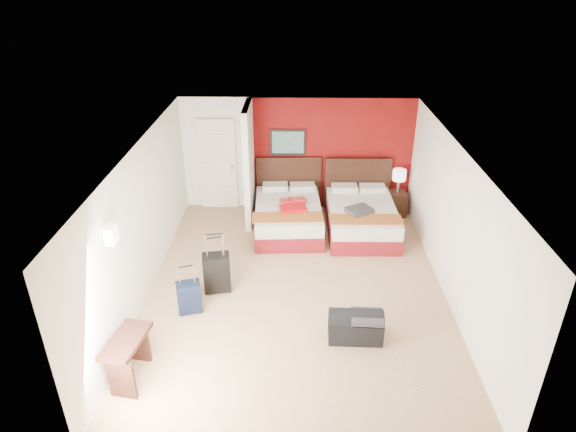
{
  "coord_description": "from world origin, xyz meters",
  "views": [
    {
      "loc": [
        -0.01,
        -6.98,
        5.02
      ],
      "look_at": [
        -0.16,
        0.8,
        1.0
      ],
      "focal_mm": 30.92,
      "sensor_mm": 36.0,
      "label": 1
    }
  ],
  "objects_px": {
    "nightstand": "(396,203)",
    "bed_left": "(288,217)",
    "table_lamp": "(399,181)",
    "suitcase_navy": "(189,298)",
    "duffel_bag": "(355,327)",
    "bed_right": "(361,219)",
    "red_suitcase_open": "(293,205)",
    "suitcase_charcoal": "(217,274)",
    "desk": "(129,358)",
    "suitcase_black": "(217,274)"
  },
  "relations": [
    {
      "from": "bed_left",
      "to": "table_lamp",
      "type": "xyz_separation_m",
      "value": [
        2.36,
        0.72,
        0.52
      ]
    },
    {
      "from": "suitcase_navy",
      "to": "desk",
      "type": "distance_m",
      "value": 1.51
    },
    {
      "from": "suitcase_navy",
      "to": "duffel_bag",
      "type": "bearing_deg",
      "value": -28.89
    },
    {
      "from": "red_suitcase_open",
      "to": "suitcase_black",
      "type": "relative_size",
      "value": 1.06
    },
    {
      "from": "red_suitcase_open",
      "to": "table_lamp",
      "type": "height_order",
      "value": "table_lamp"
    },
    {
      "from": "suitcase_charcoal",
      "to": "red_suitcase_open",
      "type": "bearing_deg",
      "value": 41.61
    },
    {
      "from": "nightstand",
      "to": "duffel_bag",
      "type": "relative_size",
      "value": 0.7
    },
    {
      "from": "red_suitcase_open",
      "to": "suitcase_navy",
      "type": "height_order",
      "value": "red_suitcase_open"
    },
    {
      "from": "table_lamp",
      "to": "duffel_bag",
      "type": "distance_m",
      "value": 4.3
    },
    {
      "from": "suitcase_charcoal",
      "to": "suitcase_navy",
      "type": "bearing_deg",
      "value": -135.57
    },
    {
      "from": "desk",
      "to": "bed_right",
      "type": "bearing_deg",
      "value": 59.12
    },
    {
      "from": "bed_left",
      "to": "bed_right",
      "type": "height_order",
      "value": "bed_right"
    },
    {
      "from": "table_lamp",
      "to": "suitcase_navy",
      "type": "xyz_separation_m",
      "value": [
        -3.88,
        -3.48,
        -0.55
      ]
    },
    {
      "from": "bed_right",
      "to": "suitcase_charcoal",
      "type": "height_order",
      "value": "suitcase_charcoal"
    },
    {
      "from": "table_lamp",
      "to": "duffel_bag",
      "type": "xyz_separation_m",
      "value": [
        -1.3,
        -4.05,
        -0.61
      ]
    },
    {
      "from": "suitcase_charcoal",
      "to": "duffel_bag",
      "type": "relative_size",
      "value": 0.79
    },
    {
      "from": "duffel_bag",
      "to": "bed_left",
      "type": "bearing_deg",
      "value": 109.38
    },
    {
      "from": "red_suitcase_open",
      "to": "duffel_bag",
      "type": "bearing_deg",
      "value": -87.06
    },
    {
      "from": "table_lamp",
      "to": "desk",
      "type": "bearing_deg",
      "value": -131.87
    },
    {
      "from": "bed_left",
      "to": "table_lamp",
      "type": "bearing_deg",
      "value": 14.16
    },
    {
      "from": "suitcase_black",
      "to": "desk",
      "type": "xyz_separation_m",
      "value": [
        -0.88,
        -2.0,
        -0.0
      ]
    },
    {
      "from": "red_suitcase_open",
      "to": "suitcase_charcoal",
      "type": "relative_size",
      "value": 1.13
    },
    {
      "from": "red_suitcase_open",
      "to": "nightstand",
      "type": "xyz_separation_m",
      "value": [
        2.26,
        0.82,
        -0.35
      ]
    },
    {
      "from": "suitcase_black",
      "to": "bed_left",
      "type": "bearing_deg",
      "value": 52.73
    },
    {
      "from": "red_suitcase_open",
      "to": "nightstand",
      "type": "distance_m",
      "value": 2.43
    },
    {
      "from": "bed_right",
      "to": "nightstand",
      "type": "xyz_separation_m",
      "value": [
        0.85,
        0.79,
        -0.02
      ]
    },
    {
      "from": "bed_right",
      "to": "suitcase_charcoal",
      "type": "xyz_separation_m",
      "value": [
        -2.68,
        -2.06,
        0.02
      ]
    },
    {
      "from": "suitcase_charcoal",
      "to": "suitcase_navy",
      "type": "xyz_separation_m",
      "value": [
        -0.35,
        -0.63,
        -0.05
      ]
    },
    {
      "from": "nightstand",
      "to": "duffel_bag",
      "type": "height_order",
      "value": "nightstand"
    },
    {
      "from": "table_lamp",
      "to": "suitcase_black",
      "type": "relative_size",
      "value": 0.76
    },
    {
      "from": "bed_right",
      "to": "suitcase_black",
      "type": "relative_size",
      "value": 2.92
    },
    {
      "from": "nightstand",
      "to": "table_lamp",
      "type": "xyz_separation_m",
      "value": [
        0.0,
        0.0,
        0.53
      ]
    },
    {
      "from": "bed_left",
      "to": "desk",
      "type": "bearing_deg",
      "value": -118.79
    },
    {
      "from": "red_suitcase_open",
      "to": "suitcase_black",
      "type": "bearing_deg",
      "value": -134.72
    },
    {
      "from": "table_lamp",
      "to": "duffel_bag",
      "type": "relative_size",
      "value": 0.64
    },
    {
      "from": "suitcase_black",
      "to": "bed_right",
      "type": "bearing_deg",
      "value": 29.06
    },
    {
      "from": "table_lamp",
      "to": "bed_right",
      "type": "bearing_deg",
      "value": -137.11
    },
    {
      "from": "suitcase_charcoal",
      "to": "suitcase_navy",
      "type": "relative_size",
      "value": 1.21
    },
    {
      "from": "red_suitcase_open",
      "to": "suitcase_charcoal",
      "type": "distance_m",
      "value": 2.42
    },
    {
      "from": "red_suitcase_open",
      "to": "suitcase_black",
      "type": "distance_m",
      "value": 2.45
    },
    {
      "from": "suitcase_navy",
      "to": "red_suitcase_open",
      "type": "bearing_deg",
      "value": 42.33
    },
    {
      "from": "bed_right",
      "to": "table_lamp",
      "type": "bearing_deg",
      "value": 42.42
    },
    {
      "from": "suitcase_charcoal",
      "to": "duffel_bag",
      "type": "bearing_deg",
      "value": -44.73
    },
    {
      "from": "duffel_bag",
      "to": "desk",
      "type": "height_order",
      "value": "desk"
    },
    {
      "from": "bed_left",
      "to": "red_suitcase_open",
      "type": "height_order",
      "value": "red_suitcase_open"
    },
    {
      "from": "bed_left",
      "to": "suitcase_black",
      "type": "bearing_deg",
      "value": -120.85
    },
    {
      "from": "suitcase_charcoal",
      "to": "suitcase_navy",
      "type": "distance_m",
      "value": 0.72
    },
    {
      "from": "nightstand",
      "to": "suitcase_black",
      "type": "distance_m",
      "value": 4.56
    },
    {
      "from": "nightstand",
      "to": "bed_left",
      "type": "bearing_deg",
      "value": -166.71
    },
    {
      "from": "suitcase_navy",
      "to": "nightstand",
      "type": "bearing_deg",
      "value": 25.56
    }
  ]
}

